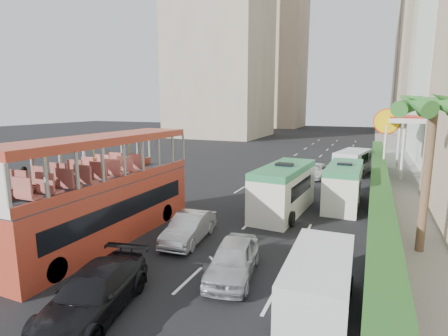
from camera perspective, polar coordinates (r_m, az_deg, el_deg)
The scene contains 19 objects.
ground_plane at distance 15.23m, azimuth -0.74°, elevation -14.88°, with size 200.00×200.00×0.00m, color black.
double_decker_bus at distance 17.57m, azimuth -19.00°, elevation -3.26°, with size 2.50×11.00×5.06m, color #B33A25.
car_silver_lane_a at distance 17.29m, azimuth -5.70°, elevation -11.76°, with size 1.41×4.04×1.33m, color #B9BBC0.
car_silver_lane_b at distance 14.02m, azimuth 1.49°, elevation -17.22°, with size 1.64×4.08×1.39m, color #B9BBC0.
car_black at distance 12.57m, azimuth -20.24°, elevation -21.41°, with size 1.98×4.86×1.41m, color black.
van_asset at distance 32.56m, azimuth 14.60°, elevation -1.53°, with size 2.08×4.51×1.25m, color silver.
minibus_near at distance 21.34m, azimuth 9.72°, elevation -3.49°, with size 2.18×6.54×2.90m, color silver.
minibus_far at distance 23.94m, azimuth 18.94°, elevation -2.67°, with size 2.01×6.04×2.68m, color silver.
panel_van_near at distance 11.89m, azimuth 15.20°, elevation -17.87°, with size 1.87×4.66×1.87m, color silver.
panel_van_far at distance 35.17m, azimuth 20.21°, elevation 0.87°, with size 2.22×5.54×2.22m, color silver.
sidewalk at distance 38.29m, azimuth 27.88°, elevation -0.52°, with size 6.00×120.00×0.18m, color #99968C.
kerb_wall at distance 27.23m, azimuth 23.88°, elevation -2.90°, with size 0.30×44.00×1.00m, color silver.
hedge at distance 27.06m, azimuth 24.01°, elevation -1.15°, with size 1.10×44.00×0.70m, color #2D6626.
palm_tree at distance 17.03m, azimuth 30.16°, elevation -1.60°, with size 0.36×0.36×6.40m, color brown.
shell_station at distance 36.07m, azimuth 30.05°, elevation 2.97°, with size 6.50×8.00×5.50m, color silver.
tower_far_a at distance 96.54m, azimuth 31.28°, elevation 18.10°, with size 14.00×14.00×44.00m, color tan.
tower_far_b at distance 117.94m, azimuth 29.69°, elevation 15.56°, with size 14.00×14.00×40.00m, color #B2A38C.
tower_left_a at distance 76.33m, azimuth -0.55°, elevation 25.10°, with size 18.00×18.00×52.00m, color #B2A38C.
tower_left_b at distance 107.52m, azimuth 8.44°, elevation 19.01°, with size 16.00×16.00×46.00m, color tan.
Camera 1 is at (5.59, -12.60, 6.47)m, focal length 28.00 mm.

